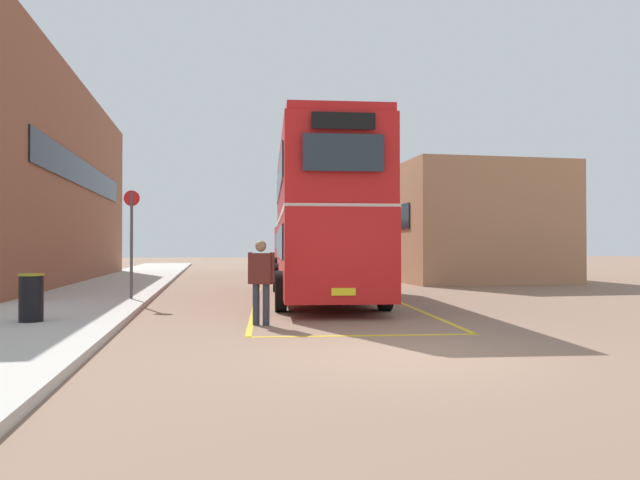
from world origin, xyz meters
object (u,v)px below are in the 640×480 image
(litter_bin, at_px, (31,297))
(pedestrian_boarding, at_px, (261,276))
(double_decker_bus, at_px, (321,216))
(bus_stop_sign, at_px, (132,234))
(single_deck_bus, at_px, (301,246))

(litter_bin, bearing_deg, pedestrian_boarding, -4.24)
(double_decker_bus, relative_size, bus_stop_sign, 3.51)
(pedestrian_boarding, distance_m, litter_bin, 4.45)
(double_decker_bus, distance_m, litter_bin, 8.68)
(double_decker_bus, height_order, single_deck_bus, double_decker_bus)
(double_decker_bus, height_order, pedestrian_boarding, double_decker_bus)
(litter_bin, height_order, bus_stop_sign, bus_stop_sign)
(single_deck_bus, distance_m, bus_stop_sign, 18.81)
(pedestrian_boarding, xyz_separation_m, bus_stop_sign, (-3.18, 5.17, 0.95))
(single_deck_bus, height_order, bus_stop_sign, bus_stop_sign)
(litter_bin, distance_m, bus_stop_sign, 5.17)
(single_deck_bus, xyz_separation_m, pedestrian_boarding, (-4.32, -22.42, -0.64))
(litter_bin, bearing_deg, single_deck_bus, 68.43)
(double_decker_bus, bearing_deg, single_deck_bus, 83.17)
(double_decker_bus, distance_m, pedestrian_boarding, 6.14)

